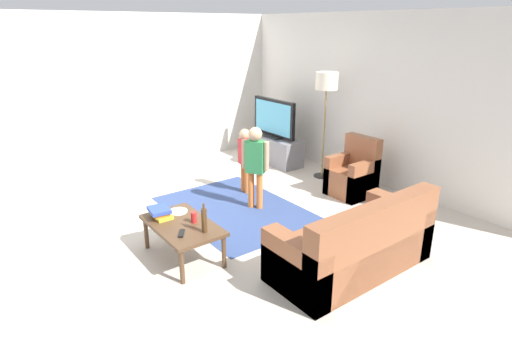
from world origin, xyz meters
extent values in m
plane|color=beige|center=(0.00, 0.00, 0.00)|extent=(7.80, 7.80, 0.00)
cube|color=silver|center=(0.00, 3.00, 1.35)|extent=(6.00, 0.12, 2.70)
cube|color=silver|center=(-3.00, 0.00, 1.35)|extent=(0.12, 6.00, 2.70)
cube|color=#33477A|center=(-0.32, 0.47, 0.00)|extent=(2.20, 1.60, 0.01)
cube|color=slate|center=(-1.69, 2.30, 0.25)|extent=(1.20, 0.44, 0.50)
cube|color=black|center=(-1.69, 2.25, 0.10)|extent=(1.10, 0.32, 0.03)
cube|color=black|center=(-1.69, 2.28, 0.52)|extent=(0.44, 0.28, 0.03)
cube|color=black|center=(-1.69, 2.28, 0.87)|extent=(1.10, 0.07, 0.68)
cube|color=#59B2D8|center=(-1.69, 2.24, 0.87)|extent=(1.00, 0.01, 0.58)
cube|color=brown|center=(1.69, 0.60, 0.21)|extent=(0.80, 1.80, 0.42)
cube|color=brown|center=(1.99, 0.60, 0.43)|extent=(0.20, 1.80, 0.86)
cube|color=brown|center=(1.69, -0.20, 0.30)|extent=(0.80, 0.20, 0.60)
cube|color=brown|center=(1.69, 1.40, 0.30)|extent=(0.80, 0.20, 0.60)
cube|color=#B22823|center=(1.84, 1.15, 0.56)|extent=(0.10, 0.32, 0.32)
cube|color=brown|center=(0.29, 2.20, 0.21)|extent=(0.60, 0.60, 0.42)
cube|color=brown|center=(0.29, 2.42, 0.45)|extent=(0.60, 0.16, 0.90)
cube|color=brown|center=(0.05, 2.20, 0.30)|extent=(0.12, 0.60, 0.60)
cube|color=brown|center=(0.53, 2.20, 0.30)|extent=(0.12, 0.60, 0.60)
cylinder|color=#262626|center=(-0.57, 2.45, 0.01)|extent=(0.28, 0.28, 0.02)
cylinder|color=#99844C|center=(-0.57, 2.45, 0.76)|extent=(0.03, 0.03, 1.50)
cylinder|color=silver|center=(-0.57, 2.45, 1.64)|extent=(0.36, 0.36, 0.28)
cylinder|color=orange|center=(-0.83, 0.97, 0.23)|extent=(0.08, 0.08, 0.46)
cylinder|color=orange|center=(-0.72, 0.96, 0.23)|extent=(0.08, 0.08, 0.46)
cube|color=red|center=(-0.78, 0.97, 0.66)|extent=(0.23, 0.14, 0.39)
sphere|color=tan|center=(-0.78, 0.97, 0.94)|extent=(0.16, 0.16, 0.16)
cylinder|color=tan|center=(-0.92, 0.98, 0.68)|extent=(0.06, 0.06, 0.35)
cylinder|color=tan|center=(-0.64, 0.96, 0.68)|extent=(0.06, 0.06, 0.35)
cylinder|color=orange|center=(-0.26, 0.70, 0.27)|extent=(0.09, 0.09, 0.54)
cylinder|color=orange|center=(-0.15, 0.77, 0.27)|extent=(0.09, 0.09, 0.54)
cube|color=#338C4C|center=(-0.20, 0.74, 0.77)|extent=(0.29, 0.26, 0.46)
sphere|color=tan|center=(-0.20, 0.74, 1.09)|extent=(0.19, 0.19, 0.19)
cylinder|color=tan|center=(-0.34, 0.65, 0.79)|extent=(0.07, 0.07, 0.41)
cylinder|color=tan|center=(-0.07, 0.83, 0.79)|extent=(0.07, 0.07, 0.41)
cube|color=#513823|center=(0.41, -0.72, 0.40)|extent=(1.00, 0.60, 0.04)
cylinder|color=#513823|center=(-0.04, -0.97, 0.19)|extent=(0.05, 0.05, 0.38)
cylinder|color=#513823|center=(0.86, -0.97, 0.19)|extent=(0.05, 0.05, 0.38)
cylinder|color=#513823|center=(-0.04, -0.47, 0.19)|extent=(0.05, 0.05, 0.38)
cylinder|color=#513823|center=(0.86, -0.47, 0.19)|extent=(0.05, 0.05, 0.38)
cube|color=yellow|center=(0.13, -0.83, 0.44)|extent=(0.27, 0.19, 0.03)
cube|color=orange|center=(0.12, -0.85, 0.47)|extent=(0.24, 0.20, 0.04)
cube|color=#334CA5|center=(0.12, -0.85, 0.51)|extent=(0.29, 0.25, 0.04)
cylinder|color=#4C3319|center=(0.73, -0.62, 0.55)|extent=(0.06, 0.06, 0.27)
cylinder|color=#4C3319|center=(0.73, -0.62, 0.72)|extent=(0.02, 0.02, 0.06)
cube|color=black|center=(0.63, -0.84, 0.43)|extent=(0.17, 0.13, 0.02)
cylinder|color=red|center=(0.46, -0.60, 0.48)|extent=(0.07, 0.07, 0.12)
cylinder|color=white|center=(0.11, -0.62, 0.43)|extent=(0.22, 0.22, 0.02)
cube|color=silver|center=(0.13, -0.62, 0.44)|extent=(0.14, 0.08, 0.01)
camera|label=1|loc=(4.23, -2.56, 2.49)|focal=29.37mm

